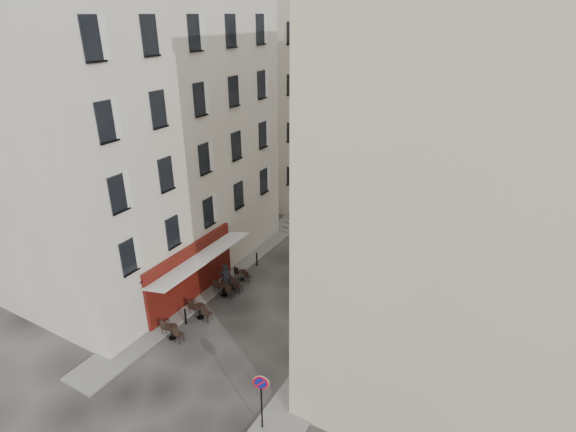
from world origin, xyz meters
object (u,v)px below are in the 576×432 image
Objects in this scene: bistro_table_a at (172,331)px; bistro_table_b at (200,310)px; pedestrian at (226,278)px; no_parking_sign at (261,393)px.

bistro_table_a is 0.94× the size of bistro_table_b.
pedestrian is (-0.31, 2.75, 0.46)m from bistro_table_b.
bistro_table_b is 0.74× the size of pedestrian.
bistro_table_a is at bearing 143.17° from no_parking_sign.
pedestrian reaches higher than bistro_table_a.
no_parking_sign is at bearing -19.36° from bistro_table_a.
bistro_table_a is at bearing 55.27° from pedestrian.
no_parking_sign reaches higher than bistro_table_a.
bistro_table_b is (0.15, 2.03, 0.03)m from bistro_table_a.
bistro_table_b is at bearing 129.20° from no_parking_sign.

